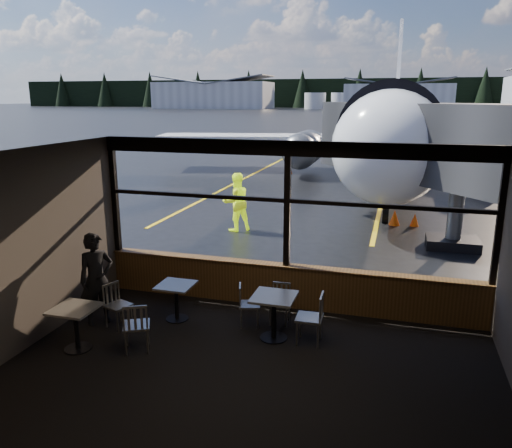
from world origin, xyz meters
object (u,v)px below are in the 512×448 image
at_px(passenger, 97,279).
at_px(airliner, 397,82).
at_px(cone_nose, 395,218).
at_px(cafe_table_near, 274,317).
at_px(cone_extra, 415,220).
at_px(chair_near_w, 250,305).
at_px(chair_near_n, 280,304).
at_px(cone_wing, 289,169).
at_px(ground_crew, 236,202).
at_px(chair_mid_w, 118,306).
at_px(cafe_table_mid, 177,302).
at_px(cafe_table_left, 76,329).
at_px(chair_mid_s, 137,326).
at_px(jet_bridge, 453,167).
at_px(chair_near_e, 309,318).

bearing_deg(passenger, airliner, 27.90).
relative_size(passenger, cone_nose, 3.46).
height_order(cafe_table_near, cone_extra, cafe_table_near).
xyz_separation_m(chair_near_w, chair_near_n, (0.55, 0.23, -0.02)).
height_order(airliner, cone_wing, airliner).
height_order(ground_crew, cone_wing, ground_crew).
distance_m(airliner, chair_mid_w, 22.25).
bearing_deg(cone_extra, cafe_table_mid, -117.24).
distance_m(cafe_table_mid, chair_mid_w, 1.12).
bearing_deg(passenger, cafe_table_mid, -27.35).
height_order(cafe_table_left, cone_extra, cafe_table_left).
bearing_deg(ground_crew, passenger, 45.42).
height_order(chair_mid_s, cone_nose, chair_mid_s).
height_order(chair_near_n, cone_extra, chair_near_n).
bearing_deg(ground_crew, chair_mid_s, 54.52).
bearing_deg(jet_bridge, cone_nose, 122.53).
relative_size(cafe_table_left, chair_near_e, 0.82).
bearing_deg(cafe_table_near, cone_wing, 101.61).
relative_size(chair_near_n, chair_mid_w, 0.93).
bearing_deg(chair_mid_s, chair_near_n, 12.44).
xyz_separation_m(chair_mid_w, cone_nose, (4.97, 9.72, -0.17)).
distance_m(chair_mid_s, cone_wing, 21.33).
xyz_separation_m(airliner, chair_mid_s, (-3.75, -22.00, -4.68)).
bearing_deg(airliner, cafe_table_near, -94.79).
distance_m(airliner, chair_near_n, 20.87).
xyz_separation_m(chair_near_n, cone_extra, (2.70, 8.76, -0.19)).
xyz_separation_m(airliner, passenger, (-5.03, -21.20, -4.24)).
xyz_separation_m(chair_near_e, cone_extra, (2.00, 9.40, -0.27)).
relative_size(cone_nose, cone_extra, 1.22).
distance_m(cafe_table_left, chair_mid_w, 1.02).
bearing_deg(cafe_table_left, chair_mid_w, 76.84).
bearing_deg(ground_crew, jet_bridge, 136.74).
distance_m(airliner, chair_mid_s, 22.80).
bearing_deg(chair_mid_s, passenger, 121.36).
bearing_deg(chair_near_e, cafe_table_near, 89.62).
bearing_deg(chair_near_w, airliner, 157.21).
xyz_separation_m(cafe_table_near, passenger, (-3.46, -0.29, 0.49)).
bearing_deg(airliner, chair_near_n, -95.05).
bearing_deg(cone_extra, chair_mid_s, -114.75).
relative_size(chair_near_e, cone_wing, 1.74).
height_order(passenger, cone_wing, passenger).
height_order(chair_near_e, chair_near_n, chair_near_e).
xyz_separation_m(ground_crew, cone_extra, (5.74, 2.24, -0.75)).
xyz_separation_m(jet_bridge, cafe_table_left, (-6.71, -8.35, -1.99)).
bearing_deg(chair_mid_s, chair_near_e, -5.39).
bearing_deg(chair_near_e, jet_bridge, -23.85).
distance_m(cafe_table_left, chair_mid_s, 1.07).
xyz_separation_m(cafe_table_mid, passenger, (-1.41, -0.55, 0.54)).
relative_size(chair_near_w, cone_extra, 1.93).
distance_m(chair_mid_s, chair_mid_w, 1.09).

